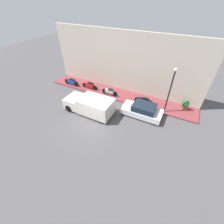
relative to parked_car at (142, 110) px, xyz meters
The scene contains 11 objects.
ground_plane 4.73m from the parked_car, 128.68° to the left, with size 60.00×60.00×0.00m, color #514F51.
sidewalk 4.33m from the parked_car, 58.32° to the left, with size 2.38×17.19×0.15m.
building_facade 5.78m from the parked_car, 45.48° to the left, with size 0.30×17.19×6.53m.
parked_car is the anchor object (origin of this frame).
delivery_van 5.05m from the parked_car, 111.16° to the left, with size 2.04×4.81×1.68m.
scooter_silver 4.63m from the parked_car, 69.57° to the left, with size 0.30×1.91×0.77m.
motorcycle_blue 9.72m from the parked_car, 81.29° to the left, with size 0.30×2.07×0.86m.
motorcycle_black 1.64m from the parked_car, 12.82° to the left, with size 0.30×2.00×0.82m.
motorcycle_red 7.33m from the parked_car, 76.05° to the left, with size 0.30×2.12×0.82m.
streetlamp 3.28m from the parked_car, 52.13° to the right, with size 0.30×0.30×4.42m.
potted_plant 4.34m from the parked_car, 53.08° to the right, with size 0.69×0.69×1.03m.
Camera 1 is at (-8.21, -6.16, 9.34)m, focal length 24.00 mm.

